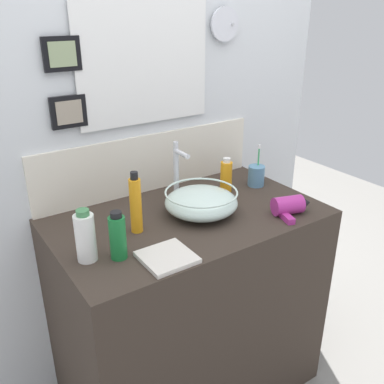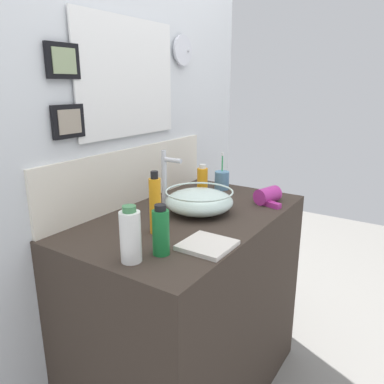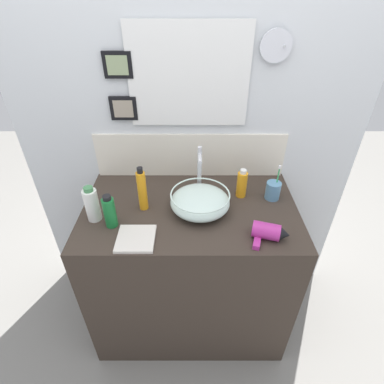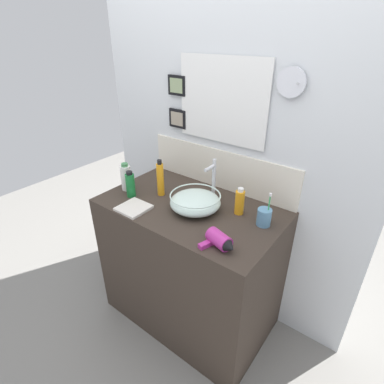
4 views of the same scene
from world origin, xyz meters
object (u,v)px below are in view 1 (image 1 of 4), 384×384
(lotion_bottle, at_px, (85,237))
(spray_bottle, at_px, (226,176))
(toothbrush_cup, at_px, (256,176))
(shampoo_bottle, at_px, (118,237))
(soap_dispenser, at_px, (136,205))
(faucet, at_px, (177,167))
(glass_bowl_sink, at_px, (201,202))
(hand_towel, at_px, (167,257))
(hair_drier, at_px, (291,206))

(lotion_bottle, height_order, spray_bottle, lotion_bottle)
(toothbrush_cup, relative_size, shampoo_bottle, 1.14)
(lotion_bottle, distance_m, soap_dispenser, 0.24)
(faucet, xyz_separation_m, shampoo_bottle, (-0.42, -0.30, -0.07))
(toothbrush_cup, xyz_separation_m, shampoo_bottle, (-0.81, -0.22, 0.03))
(faucet, relative_size, toothbrush_cup, 1.32)
(faucet, distance_m, soap_dispenser, 0.33)
(toothbrush_cup, bearing_deg, glass_bowl_sink, -165.48)
(shampoo_bottle, distance_m, hand_towel, 0.18)
(shampoo_bottle, bearing_deg, spray_bottle, 20.26)
(toothbrush_cup, relative_size, lotion_bottle, 1.05)
(soap_dispenser, xyz_separation_m, hand_towel, (-0.01, -0.23, -0.10))
(hair_drier, relative_size, soap_dispenser, 0.75)
(lotion_bottle, bearing_deg, soap_dispenser, 19.22)
(faucet, bearing_deg, lotion_bottle, -154.24)
(hair_drier, distance_m, shampoo_bottle, 0.73)
(lotion_bottle, bearing_deg, hand_towel, -33.74)
(spray_bottle, bearing_deg, faucet, 165.44)
(glass_bowl_sink, xyz_separation_m, lotion_bottle, (-0.51, -0.07, 0.03))
(hair_drier, relative_size, hand_towel, 1.06)
(lotion_bottle, height_order, shampoo_bottle, lotion_bottle)
(glass_bowl_sink, bearing_deg, hair_drier, -33.97)
(hair_drier, bearing_deg, faucet, 128.36)
(faucet, height_order, hand_towel, faucet)
(glass_bowl_sink, relative_size, lotion_bottle, 1.60)
(glass_bowl_sink, height_order, soap_dispenser, soap_dispenser)
(shampoo_bottle, bearing_deg, glass_bowl_sink, 15.43)
(glass_bowl_sink, distance_m, lotion_bottle, 0.52)
(spray_bottle, bearing_deg, shampoo_bottle, -159.74)
(soap_dispenser, bearing_deg, spray_bottle, 12.26)
(toothbrush_cup, bearing_deg, lotion_bottle, -169.38)
(glass_bowl_sink, distance_m, faucet, 0.20)
(soap_dispenser, bearing_deg, lotion_bottle, -160.78)
(toothbrush_cup, height_order, lotion_bottle, toothbrush_cup)
(toothbrush_cup, xyz_separation_m, soap_dispenser, (-0.67, -0.09, 0.06))
(glass_bowl_sink, bearing_deg, spray_bottle, 28.59)
(lotion_bottle, bearing_deg, spray_bottle, 14.47)
(spray_bottle, bearing_deg, lotion_bottle, -165.53)
(hair_drier, xyz_separation_m, soap_dispenser, (-0.59, 0.22, 0.08))
(hair_drier, relative_size, lotion_bottle, 0.96)
(spray_bottle, relative_size, hand_towel, 0.96)
(hair_drier, distance_m, toothbrush_cup, 0.32)
(glass_bowl_sink, distance_m, soap_dispenser, 0.29)
(hair_drier, bearing_deg, lotion_bottle, 170.54)
(faucet, bearing_deg, toothbrush_cup, -11.57)
(lotion_bottle, xyz_separation_m, hand_towel, (0.22, -0.15, -0.08))
(glass_bowl_sink, relative_size, hand_towel, 1.75)
(toothbrush_cup, xyz_separation_m, hand_towel, (-0.68, -0.32, -0.04))
(glass_bowl_sink, height_order, spray_bottle, spray_bottle)
(toothbrush_cup, bearing_deg, shampoo_bottle, -165.00)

